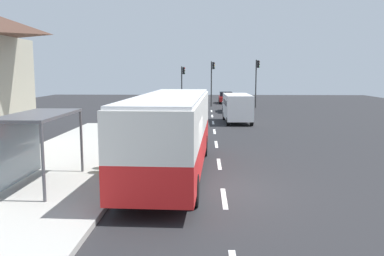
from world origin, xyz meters
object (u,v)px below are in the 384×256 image
(traffic_light_far_side, at_px, (183,80))
(bus_shelter, at_px, (31,130))
(bus, at_px, (171,130))
(sedan_near, at_px, (231,104))
(sedan_far, at_px, (226,97))
(recycling_bin_orange, at_px, (107,161))
(recycling_bin_yellow, at_px, (111,157))
(traffic_light_near_side, at_px, (257,76))
(white_van, at_px, (237,106))
(traffic_light_median, at_px, (212,77))

(traffic_light_far_side, distance_m, bus_shelter, 34.44)
(bus, bearing_deg, sedan_near, 81.38)
(sedan_far, height_order, bus_shelter, bus_shelter)
(traffic_light_far_side, bearing_deg, recycling_bin_orange, -91.94)
(recycling_bin_yellow, bearing_deg, bus_shelter, -132.29)
(traffic_light_near_side, height_order, bus_shelter, traffic_light_near_side)
(sedan_far, bearing_deg, traffic_light_near_side, -64.73)
(sedan_near, xyz_separation_m, bus_shelter, (-8.71, -28.58, 1.31))
(sedan_far, distance_m, recycling_bin_yellow, 38.35)
(white_van, xyz_separation_m, sedan_far, (0.10, 20.94, -0.55))
(recycling_bin_yellow, bearing_deg, traffic_light_far_side, 88.02)
(bus, relative_size, recycling_bin_orange, 11.68)
(sedan_far, xyz_separation_m, recycling_bin_orange, (-6.50, -38.49, -0.14))
(white_van, relative_size, sedan_near, 1.18)
(sedan_near, relative_size, recycling_bin_yellow, 4.67)
(bus, xyz_separation_m, traffic_light_far_side, (-1.39, 32.15, 1.33))
(recycling_bin_yellow, distance_m, traffic_light_median, 33.07)
(bus, relative_size, traffic_light_far_side, 2.33)
(recycling_bin_orange, xyz_separation_m, recycling_bin_yellow, (0.00, 0.70, 0.00))
(bus_shelter, bearing_deg, traffic_light_median, 79.01)
(sedan_near, bearing_deg, white_van, -90.63)
(traffic_light_near_side, bearing_deg, sedan_far, 115.27)
(recycling_bin_yellow, xyz_separation_m, traffic_light_median, (4.60, 32.63, 2.88))
(recycling_bin_yellow, bearing_deg, traffic_light_median, 81.98)
(white_van, relative_size, traffic_light_median, 0.98)
(recycling_bin_orange, relative_size, recycling_bin_yellow, 1.00)
(sedan_far, xyz_separation_m, traffic_light_near_side, (3.19, -6.77, 2.83))
(recycling_bin_orange, height_order, bus_shelter, bus_shelter)
(recycling_bin_orange, relative_size, traffic_light_median, 0.18)
(white_van, xyz_separation_m, traffic_light_near_side, (3.29, 14.17, 2.28))
(traffic_light_near_side, relative_size, traffic_light_median, 1.03)
(sedan_far, xyz_separation_m, traffic_light_far_side, (-5.40, -5.97, 2.38))
(bus, distance_m, traffic_light_near_side, 32.22)
(white_van, relative_size, recycling_bin_yellow, 5.53)
(traffic_light_median, bearing_deg, traffic_light_far_side, -167.10)
(traffic_light_median, bearing_deg, bus_shelter, -100.99)
(white_van, height_order, recycling_bin_orange, white_van)
(sedan_far, bearing_deg, white_van, -90.27)
(traffic_light_near_side, relative_size, bus_shelter, 1.37)
(sedan_far, distance_m, traffic_light_near_side, 8.00)
(bus, relative_size, recycling_bin_yellow, 11.68)
(white_van, bearing_deg, sedan_far, 89.73)
(bus, distance_m, recycling_bin_orange, 2.78)
(sedan_far, distance_m, bus_shelter, 41.18)
(sedan_near, distance_m, sedan_far, 11.64)
(recycling_bin_orange, bearing_deg, sedan_far, 80.41)
(recycling_bin_orange, distance_m, recycling_bin_yellow, 0.70)
(recycling_bin_yellow, bearing_deg, recycling_bin_orange, -90.00)
(sedan_far, relative_size, traffic_light_median, 0.82)
(sedan_near, bearing_deg, bus_shelter, -106.95)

